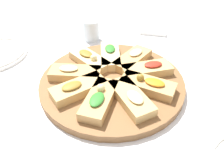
% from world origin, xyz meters
% --- Properties ---
extents(ground_plane, '(3.00, 3.00, 0.00)m').
position_xyz_m(ground_plane, '(0.00, 0.00, 0.00)').
color(ground_plane, white).
extents(serving_board, '(0.40, 0.40, 0.02)m').
position_xyz_m(serving_board, '(0.00, 0.00, 0.01)').
color(serving_board, brown).
rests_on(serving_board, ground_plane).
extents(focaccia_slice_0, '(0.14, 0.14, 0.03)m').
position_xyz_m(focaccia_slice_0, '(-0.07, 0.07, 0.03)').
color(focaccia_slice_0, tan).
rests_on(focaccia_slice_0, serving_board).
extents(focaccia_slice_1, '(0.15, 0.07, 0.04)m').
position_xyz_m(focaccia_slice_1, '(-0.10, 0.01, 0.03)').
color(focaccia_slice_1, tan).
rests_on(focaccia_slice_1, serving_board).
extents(focaccia_slice_2, '(0.15, 0.13, 0.03)m').
position_xyz_m(focaccia_slice_2, '(-0.09, -0.06, 0.03)').
color(focaccia_slice_2, tan).
rests_on(focaccia_slice_2, serving_board).
extents(focaccia_slice_3, '(0.10, 0.15, 0.03)m').
position_xyz_m(focaccia_slice_3, '(-0.03, -0.10, 0.03)').
color(focaccia_slice_3, tan).
rests_on(focaccia_slice_3, serving_board).
extents(focaccia_slice_4, '(0.11, 0.15, 0.03)m').
position_xyz_m(focaccia_slice_4, '(0.04, -0.10, 0.03)').
color(focaccia_slice_4, '#E5C689').
rests_on(focaccia_slice_4, serving_board).
extents(focaccia_slice_5, '(0.15, 0.12, 0.04)m').
position_xyz_m(focaccia_slice_5, '(0.09, -0.05, 0.03)').
color(focaccia_slice_5, '#E5C689').
rests_on(focaccia_slice_5, serving_board).
extents(focaccia_slice_6, '(0.15, 0.09, 0.03)m').
position_xyz_m(focaccia_slice_6, '(0.10, 0.03, 0.03)').
color(focaccia_slice_6, tan).
rests_on(focaccia_slice_6, serving_board).
extents(focaccia_slice_7, '(0.13, 0.15, 0.03)m').
position_xyz_m(focaccia_slice_7, '(0.06, 0.08, 0.03)').
color(focaccia_slice_7, tan).
rests_on(focaccia_slice_7, serving_board).
extents(focaccia_slice_8, '(0.06, 0.14, 0.04)m').
position_xyz_m(focaccia_slice_8, '(-0.01, 0.10, 0.03)').
color(focaccia_slice_8, tan).
rests_on(focaccia_slice_8, serving_board).
extents(water_glass, '(0.06, 0.06, 0.08)m').
position_xyz_m(water_glass, '(0.17, -0.23, 0.04)').
color(water_glass, silver).
rests_on(water_glass, ground_plane).
extents(napkin_stack, '(0.12, 0.10, 0.01)m').
position_xyz_m(napkin_stack, '(-0.05, -0.38, 0.01)').
color(napkin_stack, white).
rests_on(napkin_stack, ground_plane).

